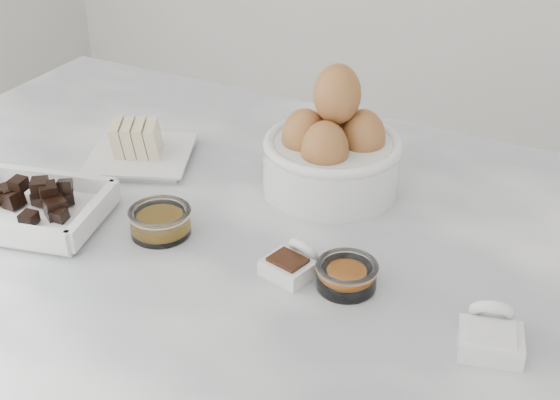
# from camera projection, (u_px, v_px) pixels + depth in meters

# --- Properties ---
(marble_slab) EXTENTS (1.20, 0.80, 0.04)m
(marble_slab) POSITION_uv_depth(u_px,v_px,m) (254.00, 249.00, 0.96)
(marble_slab) COLOR white
(marble_slab) RESTS_ON cabinet
(chocolate_dish) EXTENTS (0.21, 0.18, 0.05)m
(chocolate_dish) POSITION_uv_depth(u_px,v_px,m) (30.00, 205.00, 0.97)
(chocolate_dish) COLOR white
(chocolate_dish) RESTS_ON marble_slab
(butter_plate) EXTENTS (0.19, 0.19, 0.06)m
(butter_plate) POSITION_uv_depth(u_px,v_px,m) (139.00, 148.00, 1.11)
(butter_plate) COLOR white
(butter_plate) RESTS_ON marble_slab
(sugar_ramekin) EXTENTS (0.08, 0.08, 0.05)m
(sugar_ramekin) POSITION_uv_depth(u_px,v_px,m) (295.00, 176.00, 1.02)
(sugar_ramekin) COLOR white
(sugar_ramekin) RESTS_ON marble_slab
(egg_bowl) EXTENTS (0.18, 0.18, 0.18)m
(egg_bowl) POSITION_uv_depth(u_px,v_px,m) (333.00, 151.00, 1.02)
(egg_bowl) COLOR white
(egg_bowl) RESTS_ON marble_slab
(honey_bowl) EXTENTS (0.08, 0.08, 0.03)m
(honey_bowl) POSITION_uv_depth(u_px,v_px,m) (160.00, 221.00, 0.95)
(honey_bowl) COLOR white
(honey_bowl) RESTS_ON marble_slab
(zest_bowl) EXTENTS (0.07, 0.07, 0.03)m
(zest_bowl) POSITION_uv_depth(u_px,v_px,m) (347.00, 274.00, 0.85)
(zest_bowl) COLOR white
(zest_bowl) RESTS_ON marble_slab
(vanilla_spoon) EXTENTS (0.06, 0.07, 0.04)m
(vanilla_spoon) POSITION_uv_depth(u_px,v_px,m) (292.00, 263.00, 0.88)
(vanilla_spoon) COLOR white
(vanilla_spoon) RESTS_ON marble_slab
(salt_spoon) EXTENTS (0.07, 0.09, 0.05)m
(salt_spoon) POSITION_uv_depth(u_px,v_px,m) (491.00, 334.00, 0.77)
(salt_spoon) COLOR white
(salt_spoon) RESTS_ON marble_slab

